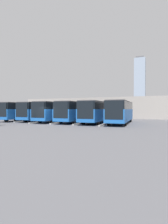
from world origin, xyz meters
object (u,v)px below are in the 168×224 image
object	(u,v)px
bus_1	(98,111)
bus_5	(25,111)
bus_4	(43,111)
bus_3	(58,111)
bus_2	(77,111)
bus_0	(121,111)

from	to	relation	value
bus_1	bus_5	bearing A→B (deg)	-3.55
bus_5	bus_4	bearing A→B (deg)	-173.68
bus_3	bus_5	xyz separation A→B (m)	(7.43, -0.22, 0.00)
bus_1	bus_2	world-z (taller)	same
bus_4	bus_5	size ratio (longest dim) A/B	1.00
bus_0	bus_4	xyz separation A→B (m)	(14.85, -0.77, 0.00)
bus_1	bus_2	xyz separation A→B (m)	(3.71, -0.13, 0.00)
bus_5	bus_0	bearing A→B (deg)	176.68
bus_0	bus_3	size ratio (longest dim) A/B	1.00
bus_1	bus_5	size ratio (longest dim) A/B	1.00
bus_2	bus_4	bearing A→B (deg)	-7.90
bus_0	bus_3	distance (m)	11.14
bus_2	bus_4	distance (m)	7.46
bus_1	bus_3	size ratio (longest dim) A/B	1.00
bus_1	bus_4	distance (m)	11.17
bus_2	bus_3	size ratio (longest dim) A/B	1.00
bus_1	bus_2	size ratio (longest dim) A/B	1.00
bus_1	bus_2	distance (m)	3.72
bus_0	bus_3	world-z (taller)	same
bus_2	bus_3	xyz separation A→B (m)	(3.71, 0.15, 0.00)
bus_0	bus_1	size ratio (longest dim) A/B	1.00
bus_4	bus_5	xyz separation A→B (m)	(3.71, 0.59, 0.00)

